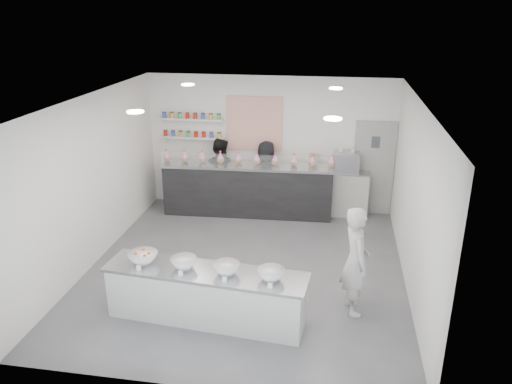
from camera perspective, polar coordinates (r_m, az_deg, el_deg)
floor at (r=9.00m, az=-1.18°, el=-8.76°), size 6.00×6.00×0.00m
ceiling at (r=7.96m, az=-1.34°, el=10.39°), size 6.00×6.00×0.00m
back_wall at (r=11.19m, az=1.58°, el=5.53°), size 5.50×0.00×5.50m
left_wall at (r=9.25m, az=-18.25°, el=1.19°), size 0.00×6.00×6.00m
right_wall at (r=8.33m, az=17.67°, el=-0.87°), size 0.00×6.00×6.00m
back_door at (r=11.22m, az=13.26°, el=2.63°), size 0.88×0.04×2.10m
pattern_panel at (r=11.10m, az=-0.22°, el=7.82°), size 1.25×0.03×1.20m
jar_shelf_lower at (r=11.43m, az=-7.26°, el=6.22°), size 1.45×0.22×0.04m
jar_shelf_upper at (r=11.33m, az=-7.36°, el=8.28°), size 1.45×0.22×0.04m
preserve_jars at (r=11.34m, az=-7.35°, el=7.57°), size 1.45×0.10×0.56m
downlight_0 at (r=7.42m, az=-13.62°, el=8.91°), size 0.24×0.24×0.02m
downlight_1 at (r=6.85m, az=8.78°, el=8.29°), size 0.24×0.24×0.02m
downlight_2 at (r=9.83m, az=-7.79°, el=12.07°), size 0.24×0.24×0.02m
downlight_3 at (r=9.41m, az=9.11°, el=11.62°), size 0.24×0.24×0.02m
prep_counter at (r=7.53m, az=-5.73°, el=-11.65°), size 3.04×0.94×0.82m
back_bar at (r=11.04m, az=-0.94°, el=0.31°), size 3.76×0.85×1.16m
sneeze_guard at (r=10.50m, az=-1.20°, el=3.47°), size 3.68×0.18×0.32m
espresso_ledge at (r=11.19m, az=9.26°, el=-0.10°), size 1.36×0.43×1.01m
espresso_machine at (r=10.96m, az=10.26°, el=3.36°), size 0.56×0.39×0.43m
cup_stacks at (r=10.98m, az=6.59°, el=3.39°), size 0.24×0.24×0.36m
prep_bowls at (r=7.28m, az=-5.86°, el=-8.41°), size 2.38×0.70×0.16m
label_cards at (r=6.87m, az=-6.60°, el=-10.81°), size 2.01×0.04×0.07m
cookie_bags at (r=10.81m, az=-0.96°, el=3.89°), size 3.76×0.33×0.28m
woman_prep at (r=7.61m, az=11.30°, el=-7.72°), size 0.56×0.71×1.71m
staff_left at (r=11.33m, az=-4.16°, el=2.10°), size 0.93×0.80×1.65m
staff_right at (r=11.14m, az=1.17°, el=1.75°), size 0.88×0.67×1.62m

